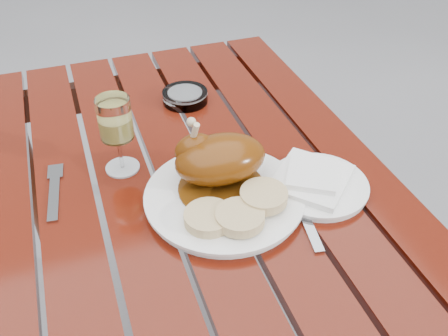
# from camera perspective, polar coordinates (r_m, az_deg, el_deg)

# --- Properties ---
(table) EXTENTS (0.80, 1.20, 0.75)m
(table) POSITION_cam_1_polar(r_m,az_deg,el_deg) (1.26, -3.39, -14.81)
(table) COLOR #60180B
(table) RESTS_ON ground
(dinner_plate) EXTENTS (0.38, 0.38, 0.02)m
(dinner_plate) POSITION_cam_1_polar(r_m,az_deg,el_deg) (0.94, 0.06, -3.38)
(dinner_plate) COLOR white
(dinner_plate) RESTS_ON table
(roast_duck) EXTENTS (0.18, 0.17, 0.13)m
(roast_duck) POSITION_cam_1_polar(r_m,az_deg,el_deg) (0.93, -0.81, 1.02)
(roast_duck) COLOR #502909
(roast_duck) RESTS_ON dinner_plate
(bread_dumplings) EXTENTS (0.20, 0.12, 0.03)m
(bread_dumplings) POSITION_cam_1_polar(r_m,az_deg,el_deg) (0.88, 1.58, -4.82)
(bread_dumplings) COLOR #D8BF84
(bread_dumplings) RESTS_ON dinner_plate
(wine_glass) EXTENTS (0.07, 0.07, 0.16)m
(wine_glass) POSITION_cam_1_polar(r_m,az_deg,el_deg) (0.99, -12.07, 3.66)
(wine_glass) COLOR #C8BF5A
(wine_glass) RESTS_ON table
(side_plate) EXTENTS (0.24, 0.24, 0.02)m
(side_plate) POSITION_cam_1_polar(r_m,az_deg,el_deg) (0.98, 10.67, -2.02)
(side_plate) COLOR white
(side_plate) RESTS_ON table
(napkin) EXTENTS (0.19, 0.19, 0.01)m
(napkin) POSITION_cam_1_polar(r_m,az_deg,el_deg) (0.98, 9.98, -1.17)
(napkin) COLOR white
(napkin) RESTS_ON side_plate
(ashtray) EXTENTS (0.12, 0.12, 0.03)m
(ashtray) POSITION_cam_1_polar(r_m,az_deg,el_deg) (1.24, -4.47, 8.15)
(ashtray) COLOR #B2B7BC
(ashtray) RESTS_ON table
(fork) EXTENTS (0.04, 0.16, 0.01)m
(fork) POSITION_cam_1_polar(r_m,az_deg,el_deg) (1.01, -18.84, -2.83)
(fork) COLOR gray
(fork) RESTS_ON table
(knife) EXTENTS (0.05, 0.19, 0.01)m
(knife) POSITION_cam_1_polar(r_m,az_deg,el_deg) (0.92, 9.11, -5.31)
(knife) COLOR gray
(knife) RESTS_ON table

